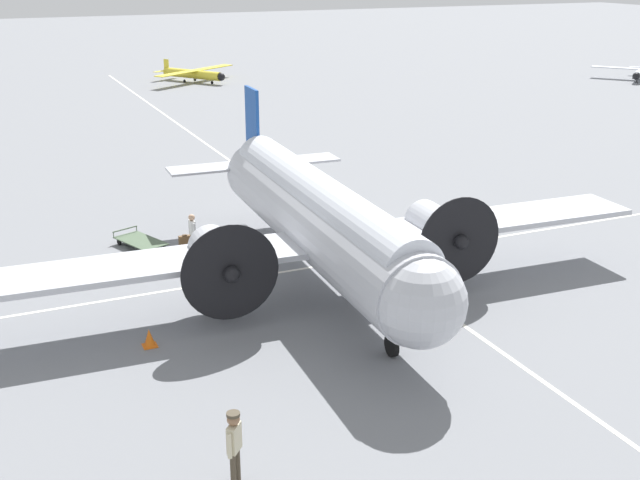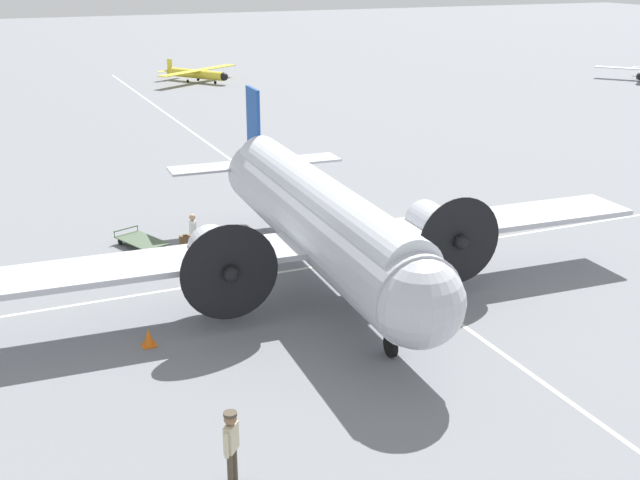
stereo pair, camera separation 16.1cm
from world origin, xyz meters
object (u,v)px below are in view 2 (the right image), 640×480
object	(u,v)px
suitcase_near_door	(203,241)
suitcase_upright_spare	(186,242)
baggage_cart	(141,241)
passenger_boarding	(193,229)
light_aircraft_taxiing	(197,74)
airliner_main	(325,222)
crew_foreground	(231,440)
traffic_cone	(149,338)

from	to	relation	value
suitcase_near_door	suitcase_upright_spare	distance (m)	0.73
baggage_cart	passenger_boarding	bearing A→B (deg)	29.18
suitcase_upright_spare	light_aircraft_taxiing	xyz separation A→B (m)	(13.23, 45.85, 0.52)
airliner_main	passenger_boarding	size ratio (longest dim) A/B	14.66
crew_foreground	baggage_cart	distance (m)	16.94
light_aircraft_taxiing	traffic_cone	bearing A→B (deg)	-50.47
baggage_cart	traffic_cone	world-z (taller)	traffic_cone
airliner_main	light_aircraft_taxiing	xyz separation A→B (m)	(9.71, 52.13, -1.80)
airliner_main	suitcase_near_door	xyz separation A→B (m)	(-2.82, 6.05, -2.31)
baggage_cart	light_aircraft_taxiing	size ratio (longest dim) A/B	0.29
suitcase_near_door	light_aircraft_taxiing	size ratio (longest dim) A/B	0.07
baggage_cart	light_aircraft_taxiing	xyz separation A→B (m)	(14.87, 44.86, 0.54)
passenger_boarding	baggage_cart	bearing A→B (deg)	-132.26
suitcase_near_door	baggage_cart	world-z (taller)	suitcase_near_door
passenger_boarding	suitcase_upright_spare	size ratio (longest dim) A/B	2.57
crew_foreground	traffic_cone	xyz separation A→B (m)	(-0.26, 7.72, -0.91)
light_aircraft_taxiing	airliner_main	bearing A→B (deg)	-43.98
crew_foreground	traffic_cone	distance (m)	7.78
crew_foreground	suitcase_upright_spare	xyz separation A→B (m)	(3.06, 15.86, -0.88)
light_aircraft_taxiing	traffic_cone	world-z (taller)	light_aircraft_taxiing
suitcase_upright_spare	baggage_cart	size ratio (longest dim) A/B	0.24
baggage_cart	suitcase_near_door	bearing A→B (deg)	41.07
crew_foreground	suitcase_upright_spare	world-z (taller)	crew_foreground
airliner_main	suitcase_upright_spare	distance (m)	7.56
crew_foreground	baggage_cart	world-z (taller)	crew_foreground
crew_foreground	suitcase_near_door	distance (m)	16.10
suitcase_upright_spare	traffic_cone	size ratio (longest dim) A/B	1.10
passenger_boarding	baggage_cart	world-z (taller)	passenger_boarding
traffic_cone	suitcase_near_door	bearing A→B (deg)	63.10
crew_foreground	passenger_boarding	distance (m)	15.68
airliner_main	crew_foreground	size ratio (longest dim) A/B	12.89
airliner_main	suitcase_near_door	world-z (taller)	airliner_main
baggage_cart	airliner_main	bearing A→B (deg)	13.95
suitcase_near_door	traffic_cone	bearing A→B (deg)	-116.90
airliner_main	baggage_cart	xyz separation A→B (m)	(-5.16, 7.27, -2.34)
airliner_main	traffic_cone	xyz separation A→B (m)	(-6.84, -1.86, -2.35)
suitcase_upright_spare	light_aircraft_taxiing	world-z (taller)	light_aircraft_taxiing
passenger_boarding	light_aircraft_taxiing	distance (m)	48.17
passenger_boarding	light_aircraft_taxiing	size ratio (longest dim) A/B	0.18
baggage_cart	traffic_cone	size ratio (longest dim) A/B	4.55
airliner_main	suitcase_near_door	size ratio (longest dim) A/B	36.99
suitcase_upright_spare	traffic_cone	xyz separation A→B (m)	(-3.32, -8.14, -0.03)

